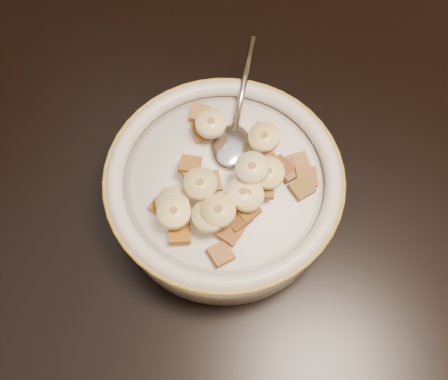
% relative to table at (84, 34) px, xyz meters
% --- Properties ---
extents(floor, '(4.00, 4.50, 0.10)m').
position_rel_table_xyz_m(floor, '(0.00, 0.00, -0.78)').
color(floor, '#422816').
rests_on(floor, ground).
extents(table, '(1.40, 0.90, 0.04)m').
position_rel_table_xyz_m(table, '(0.00, 0.00, 0.00)').
color(table, black).
rests_on(table, floor).
extents(cereal_bowl, '(0.23, 0.23, 0.05)m').
position_rel_table_xyz_m(cereal_bowl, '(0.27, -0.16, 0.05)').
color(cereal_bowl, '#BBB8B0').
rests_on(cereal_bowl, table).
extents(milk, '(0.19, 0.19, 0.00)m').
position_rel_table_xyz_m(milk, '(0.27, -0.16, 0.07)').
color(milk, white).
rests_on(milk, cereal_bowl).
extents(spoon, '(0.05, 0.06, 0.01)m').
position_rel_table_xyz_m(spoon, '(0.27, -0.13, 0.08)').
color(spoon, '#A8AAB0').
rests_on(spoon, cereal_bowl).
extents(cereal_square_0, '(0.03, 0.03, 0.01)m').
position_rel_table_xyz_m(cereal_square_0, '(0.35, -0.13, 0.08)').
color(cereal_square_0, brown).
rests_on(cereal_square_0, milk).
extents(cereal_square_1, '(0.03, 0.03, 0.01)m').
position_rel_table_xyz_m(cereal_square_1, '(0.33, -0.13, 0.08)').
color(cereal_square_1, '#93562D').
rests_on(cereal_square_1, milk).
extents(cereal_square_2, '(0.03, 0.03, 0.01)m').
position_rel_table_xyz_m(cereal_square_2, '(0.34, -0.12, 0.08)').
color(cereal_square_2, olive).
rests_on(cereal_square_2, milk).
extents(cereal_square_3, '(0.03, 0.03, 0.01)m').
position_rel_table_xyz_m(cereal_square_3, '(0.30, -0.24, 0.08)').
color(cereal_square_3, olive).
rests_on(cereal_square_3, milk).
extents(cereal_square_4, '(0.03, 0.03, 0.01)m').
position_rel_table_xyz_m(cereal_square_4, '(0.32, -0.14, 0.08)').
color(cereal_square_4, brown).
rests_on(cereal_square_4, milk).
extents(cereal_square_5, '(0.03, 0.03, 0.01)m').
position_rel_table_xyz_m(cereal_square_5, '(0.23, -0.22, 0.08)').
color(cereal_square_5, brown).
rests_on(cereal_square_5, milk).
extents(cereal_square_6, '(0.03, 0.03, 0.01)m').
position_rel_table_xyz_m(cereal_square_6, '(0.35, -0.15, 0.08)').
color(cereal_square_6, brown).
rests_on(cereal_square_6, milk).
extents(cereal_square_7, '(0.02, 0.02, 0.01)m').
position_rel_table_xyz_m(cereal_square_7, '(0.29, -0.10, 0.08)').
color(cereal_square_7, brown).
rests_on(cereal_square_7, milk).
extents(cereal_square_8, '(0.03, 0.03, 0.01)m').
position_rel_table_xyz_m(cereal_square_8, '(0.32, -0.17, 0.09)').
color(cereal_square_8, brown).
rests_on(cereal_square_8, milk).
extents(cereal_square_9, '(0.03, 0.03, 0.01)m').
position_rel_table_xyz_m(cereal_square_9, '(0.31, -0.19, 0.09)').
color(cereal_square_9, brown).
rests_on(cereal_square_9, milk).
extents(cereal_square_10, '(0.03, 0.03, 0.01)m').
position_rel_table_xyz_m(cereal_square_10, '(0.24, -0.21, 0.08)').
color(cereal_square_10, brown).
rests_on(cereal_square_10, milk).
extents(cereal_square_11, '(0.02, 0.03, 0.01)m').
position_rel_table_xyz_m(cereal_square_11, '(0.24, -0.17, 0.09)').
color(cereal_square_11, brown).
rests_on(cereal_square_11, milk).
extents(cereal_square_12, '(0.03, 0.02, 0.01)m').
position_rel_table_xyz_m(cereal_square_12, '(0.22, -0.11, 0.08)').
color(cereal_square_12, '#945D2A').
rests_on(cereal_square_12, milk).
extents(cereal_square_13, '(0.03, 0.03, 0.01)m').
position_rel_table_xyz_m(cereal_square_13, '(0.25, -0.18, 0.09)').
color(cereal_square_13, '#915933').
rests_on(cereal_square_13, milk).
extents(cereal_square_14, '(0.03, 0.03, 0.01)m').
position_rel_table_xyz_m(cereal_square_14, '(0.24, -0.13, 0.08)').
color(cereal_square_14, brown).
rests_on(cereal_square_14, milk).
extents(cereal_square_15, '(0.03, 0.03, 0.01)m').
position_rel_table_xyz_m(cereal_square_15, '(0.27, -0.18, 0.09)').
color(cereal_square_15, brown).
rests_on(cereal_square_15, milk).
extents(cereal_square_16, '(0.03, 0.03, 0.01)m').
position_rel_table_xyz_m(cereal_square_16, '(0.26, -0.24, 0.08)').
color(cereal_square_16, brown).
rests_on(cereal_square_16, milk).
extents(cereal_square_17, '(0.03, 0.03, 0.01)m').
position_rel_table_xyz_m(cereal_square_17, '(0.30, -0.20, 0.09)').
color(cereal_square_17, brown).
rests_on(cereal_square_17, milk).
extents(cereal_square_18, '(0.02, 0.02, 0.01)m').
position_rel_table_xyz_m(cereal_square_18, '(0.30, -0.22, 0.08)').
color(cereal_square_18, brown).
rests_on(cereal_square_18, milk).
extents(cereal_square_19, '(0.03, 0.03, 0.01)m').
position_rel_table_xyz_m(cereal_square_19, '(0.31, -0.14, 0.09)').
color(cereal_square_19, brown).
rests_on(cereal_square_19, milk).
extents(banana_slice_0, '(0.04, 0.04, 0.01)m').
position_rel_table_xyz_m(banana_slice_0, '(0.24, -0.21, 0.09)').
color(banana_slice_0, '#F4EA9F').
rests_on(banana_slice_0, milk).
extents(banana_slice_1, '(0.04, 0.04, 0.01)m').
position_rel_table_xyz_m(banana_slice_1, '(0.32, -0.16, 0.10)').
color(banana_slice_1, '#F4E57C').
rests_on(banana_slice_1, milk).
extents(banana_slice_2, '(0.04, 0.04, 0.01)m').
position_rel_table_xyz_m(banana_slice_2, '(0.25, -0.22, 0.10)').
color(banana_slice_2, '#E4DC86').
rests_on(banana_slice_2, milk).
extents(banana_slice_3, '(0.04, 0.04, 0.02)m').
position_rel_table_xyz_m(banana_slice_3, '(0.30, -0.18, 0.10)').
color(banana_slice_3, '#FFE9A6').
rests_on(banana_slice_3, milk).
extents(banana_slice_4, '(0.04, 0.04, 0.01)m').
position_rel_table_xyz_m(banana_slice_4, '(0.24, -0.12, 0.10)').
color(banana_slice_4, '#FAE498').
rests_on(banana_slice_4, milk).
extents(banana_slice_5, '(0.04, 0.04, 0.01)m').
position_rel_table_xyz_m(banana_slice_5, '(0.30, -0.16, 0.11)').
color(banana_slice_5, beige).
rests_on(banana_slice_5, milk).
extents(banana_slice_6, '(0.03, 0.03, 0.02)m').
position_rel_table_xyz_m(banana_slice_6, '(0.31, -0.18, 0.10)').
color(banana_slice_6, '#E6D16F').
rests_on(banana_slice_6, milk).
extents(banana_slice_7, '(0.04, 0.04, 0.01)m').
position_rel_table_xyz_m(banana_slice_7, '(0.28, -0.22, 0.10)').
color(banana_slice_7, beige).
rests_on(banana_slice_7, milk).
extents(banana_slice_8, '(0.03, 0.03, 0.01)m').
position_rel_table_xyz_m(banana_slice_8, '(0.29, -0.21, 0.10)').
color(banana_slice_8, '#F1D279').
rests_on(banana_slice_8, milk).
extents(banana_slice_9, '(0.03, 0.03, 0.01)m').
position_rel_table_xyz_m(banana_slice_9, '(0.30, -0.12, 0.09)').
color(banana_slice_9, '#F6DC7C').
rests_on(banana_slice_9, milk).
extents(banana_slice_10, '(0.04, 0.04, 0.01)m').
position_rel_table_xyz_m(banana_slice_10, '(0.26, -0.19, 0.10)').
color(banana_slice_10, '#DCC16F').
rests_on(banana_slice_10, milk).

